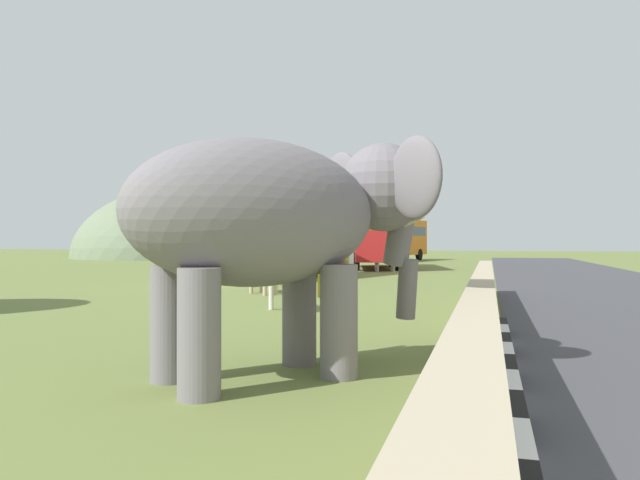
{
  "coord_description": "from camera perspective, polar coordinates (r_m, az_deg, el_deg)",
  "views": [
    {
      "loc": [
        -3.33,
        3.86,
        1.57
      ],
      "look_at": [
        3.66,
        5.84,
        1.6
      ],
      "focal_mm": 33.6,
      "sensor_mm": 36.0,
      "label": 1
    }
  ],
  "objects": [
    {
      "name": "person_handler",
      "position": [
        8.08,
        1.27,
        -4.81
      ],
      "size": [
        0.48,
        0.55,
        1.66
      ],
      "color": "navy",
      "rests_on": "ground_plane"
    },
    {
      "name": "barrier_parapet",
      "position": [
        5.44,
        14.67,
        -11.58
      ],
      "size": [
        28.0,
        0.36,
        1.0
      ],
      "primitive_type": "cube",
      "color": "tan",
      "rests_on": "ground_plane"
    },
    {
      "name": "bus_red",
      "position": [
        36.29,
        5.3,
        0.58
      ],
      "size": [
        9.28,
        4.43,
        3.5
      ],
      "color": "#B21E1E",
      "rests_on": "ground_plane"
    },
    {
      "name": "cow_mid",
      "position": [
        18.25,
        -5.5,
        -2.42
      ],
      "size": [
        1.56,
        1.7,
        1.23
      ],
      "color": "tan",
      "rests_on": "ground_plane"
    },
    {
      "name": "hill_east",
      "position": [
        66.09,
        -12.2,
        -1.58
      ],
      "size": [
        27.65,
        22.12,
        15.29
      ],
      "color": "slate",
      "rests_on": "ground_plane"
    },
    {
      "name": "bus_orange",
      "position": [
        50.6,
        6.96,
        0.36
      ],
      "size": [
        10.08,
        4.78,
        3.5
      ],
      "color": "orange",
      "rests_on": "ground_plane"
    },
    {
      "name": "bus_white",
      "position": [
        26.05,
        -3.59,
        0.89
      ],
      "size": [
        8.7,
        4.67,
        3.5
      ],
      "color": "silver",
      "rests_on": "ground_plane"
    },
    {
      "name": "cow_near",
      "position": [
        13.72,
        -3.3,
        -3.15
      ],
      "size": [
        1.65,
        1.62,
        1.23
      ],
      "color": "beige",
      "rests_on": "ground_plane"
    },
    {
      "name": "elephant",
      "position": [
        7.06,
        -3.52,
        2.18
      ],
      "size": [
        3.89,
        3.77,
        2.87
      ],
      "color": "slate",
      "rests_on": "ground_plane"
    },
    {
      "name": "cow_far",
      "position": [
        32.55,
        6.27,
        -1.46
      ],
      "size": [
        1.26,
        1.86,
        1.23
      ],
      "color": "beige",
      "rests_on": "ground_plane"
    }
  ]
}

